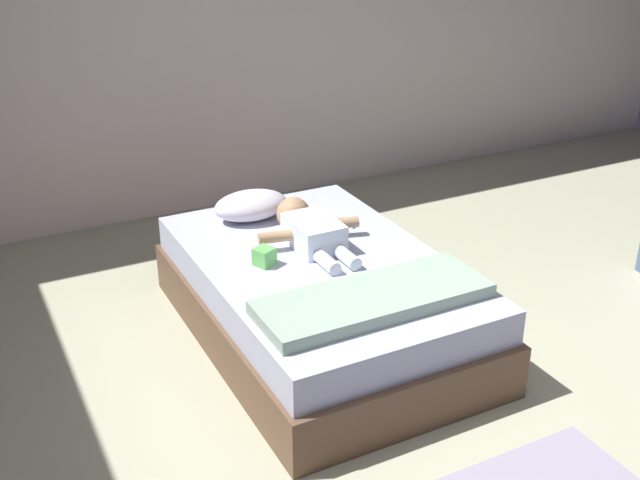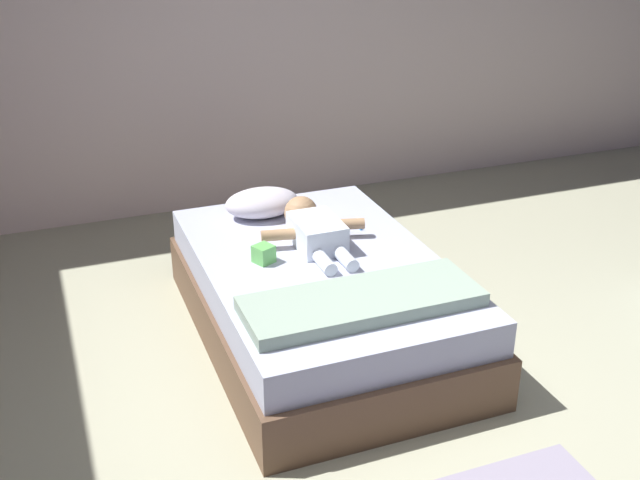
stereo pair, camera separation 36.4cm
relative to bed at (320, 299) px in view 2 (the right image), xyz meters
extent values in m
plane|color=#AAA98D|center=(0.25, -1.08, -0.21)|extent=(8.00, 8.00, 0.00)
cube|color=silver|center=(0.25, 1.92, 1.14)|extent=(8.00, 0.12, 2.70)
cube|color=brown|center=(0.00, 0.00, -0.08)|extent=(1.13, 1.75, 0.26)
cube|color=#B2B7D0|center=(0.00, 0.00, 0.13)|extent=(1.09, 1.68, 0.17)
ellipsoid|color=silver|center=(-0.10, 0.61, 0.29)|extent=(0.40, 0.27, 0.15)
cube|color=white|center=(0.04, 0.14, 0.29)|extent=(0.22, 0.31, 0.14)
sphere|color=tan|center=(0.04, 0.37, 0.30)|extent=(0.18, 0.18, 0.18)
cylinder|color=tan|center=(-0.15, 0.18, 0.29)|extent=(0.18, 0.09, 0.06)
cylinder|color=tan|center=(0.22, 0.18, 0.29)|extent=(0.18, 0.10, 0.06)
cylinder|color=white|center=(-0.02, -0.10, 0.25)|extent=(0.06, 0.18, 0.06)
cylinder|color=white|center=(0.09, -0.10, 0.25)|extent=(0.06, 0.18, 0.06)
cube|color=#2993ED|center=(0.33, 0.29, 0.22)|extent=(0.04, 0.11, 0.01)
cube|color=white|center=(0.35, 0.34, 0.24)|extent=(0.02, 0.03, 0.01)
cube|color=#93AA98|center=(0.00, -0.50, 0.25)|extent=(1.02, 0.37, 0.06)
cube|color=#64C05A|center=(-0.26, 0.07, 0.26)|extent=(0.11, 0.11, 0.08)
camera|label=1|loc=(-1.52, -2.94, 1.86)|focal=43.37mm
camera|label=2|loc=(-1.18, -3.08, 1.86)|focal=43.37mm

